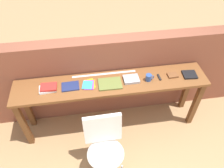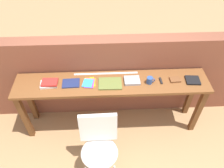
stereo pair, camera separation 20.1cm
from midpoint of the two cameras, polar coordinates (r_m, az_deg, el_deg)
ground_plane at (r=3.30m, az=2.00°, el=-14.34°), size 40.00×40.00×0.00m
brick_wall_back at (r=3.18m, az=1.49°, el=1.77°), size 6.00×0.20×1.31m
sideboard at (r=2.88m, az=1.95°, el=-1.62°), size 2.50×0.44×0.88m
chair_white_moulded at (r=2.65m, az=-1.16°, el=-15.54°), size 0.45×0.46×0.89m
book_stack_leftmost at (r=2.81m, az=-14.14°, el=0.10°), size 0.22×0.15×0.06m
magazine_cycling at (r=2.79m, az=-8.66°, el=0.12°), size 0.22×0.17×0.02m
pamphlet_pile_colourful at (r=2.77m, az=-3.86°, el=0.25°), size 0.18×0.21×0.01m
book_open_centre at (r=2.75m, az=1.60°, el=0.05°), size 0.30×0.22×0.02m
book_grey_hardcover at (r=2.80m, az=7.30°, el=0.83°), size 0.20×0.16×0.03m
mug at (r=2.80m, az=11.88°, el=0.90°), size 0.11×0.08×0.09m
multitool_folded at (r=2.88m, az=14.60°, el=0.78°), size 0.03×0.11×0.02m
leather_journal_brown at (r=2.94m, az=18.02°, el=1.04°), size 0.14×0.11×0.02m
book_repair_rightmost at (r=3.01m, az=22.15°, el=0.85°), size 0.19×0.17×0.02m
ruler_metal_back_edge at (r=2.90m, az=0.37°, el=2.70°), size 0.85×0.03×0.00m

